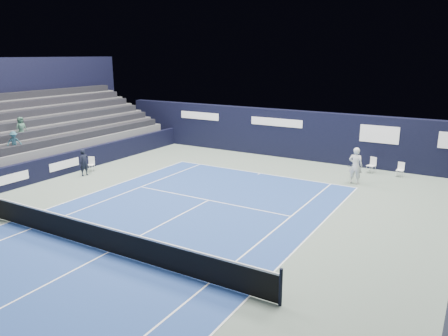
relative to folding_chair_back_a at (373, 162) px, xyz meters
The scene contains 12 objects.
ground 14.39m from the folding_chair_back_a, 112.28° to the right, with size 48.00×48.00×0.00m, color #5B6C5F.
court_surface 16.26m from the folding_chair_back_a, 109.61° to the right, with size 10.97×23.77×0.01m, color navy.
folding_chair_back_a is the anchor object (origin of this frame).
folding_chair_back_b 1.53m from the folding_chair_back_a, ahead, with size 0.40×0.39×0.82m.
line_judge_chair 16.22m from the folding_chair_back_a, 150.53° to the right, with size 0.48×0.48×0.86m.
line_judge 16.32m from the folding_chair_back_a, 147.29° to the right, with size 0.54×0.36×1.49m, color black.
court_markings 16.26m from the folding_chair_back_a, 109.61° to the right, with size 11.03×23.83×0.00m.
tennis_net 16.25m from the folding_chair_back_a, 109.61° to the right, with size 12.90×0.10×1.10m.
back_sponsor_wall 5.65m from the folding_chair_back_a, 167.61° to the left, with size 26.00×0.63×3.10m.
side_barrier_left 17.62m from the folding_chair_back_a, 148.04° to the right, with size 0.33×22.00×1.20m.
spectator_stand 20.53m from the folding_chair_back_a, 156.04° to the right, with size 6.00×18.00×6.40m.
tennis_player 2.71m from the folding_chair_back_a, 96.89° to the right, with size 0.72×0.85×1.94m.
Camera 1 is at (10.45, -9.83, 6.63)m, focal length 35.00 mm.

